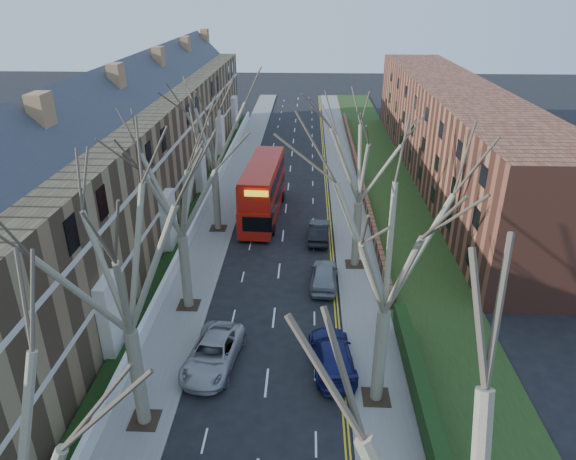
# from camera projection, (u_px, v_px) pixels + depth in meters

# --- Properties ---
(pavement_left) EXTENTS (3.00, 102.00, 0.12)m
(pavement_left) POSITION_uv_depth(u_px,v_px,m) (232.00, 185.00, 54.72)
(pavement_left) COLOR slate
(pavement_left) RESTS_ON ground
(pavement_right) EXTENTS (3.00, 102.00, 0.12)m
(pavement_right) POSITION_uv_depth(u_px,v_px,m) (345.00, 187.00, 54.30)
(pavement_right) COLOR slate
(pavement_right) RESTS_ON ground
(terrace_left) EXTENTS (9.70, 78.00, 13.60)m
(terrace_left) POSITION_uv_depth(u_px,v_px,m) (131.00, 157.00, 45.43)
(terrace_left) COLOR olive
(terrace_left) RESTS_ON ground
(flats_right) EXTENTS (13.97, 54.00, 10.00)m
(flats_right) POSITION_uv_depth(u_px,v_px,m) (451.00, 132.00, 55.40)
(flats_right) COLOR brown
(flats_right) RESTS_ON ground
(front_wall_left) EXTENTS (0.30, 78.00, 1.00)m
(front_wall_left) POSITION_uv_depth(u_px,v_px,m) (202.00, 209.00, 47.32)
(front_wall_left) COLOR white
(front_wall_left) RESTS_ON ground
(grass_verge_right) EXTENTS (6.00, 102.00, 0.06)m
(grass_verge_right) POSITION_uv_depth(u_px,v_px,m) (388.00, 187.00, 54.10)
(grass_verge_right) COLOR #1E3312
(grass_verge_right) RESTS_ON ground
(tree_left_mid) EXTENTS (10.50, 10.50, 14.71)m
(tree_left_mid) POSITION_uv_depth(u_px,v_px,m) (117.00, 248.00, 20.84)
(tree_left_mid) COLOR #665F49
(tree_left_mid) RESTS_ON ground
(tree_left_far) EXTENTS (10.15, 10.15, 14.22)m
(tree_left_far) POSITION_uv_depth(u_px,v_px,m) (176.00, 174.00, 30.01)
(tree_left_far) COLOR #665F49
(tree_left_far) RESTS_ON ground
(tree_left_dist) EXTENTS (10.50, 10.50, 14.71)m
(tree_left_dist) POSITION_uv_depth(u_px,v_px,m) (211.00, 121.00, 40.72)
(tree_left_dist) COLOR #665F49
(tree_left_dist) RESTS_ON ground
(tree_right_mid) EXTENTS (10.50, 10.50, 14.71)m
(tree_right_mid) POSITION_uv_depth(u_px,v_px,m) (392.00, 231.00, 22.24)
(tree_right_mid) COLOR #665F49
(tree_right_mid) RESTS_ON ground
(tree_right_far) EXTENTS (10.15, 10.15, 14.22)m
(tree_right_far) POSITION_uv_depth(u_px,v_px,m) (362.00, 148.00, 35.03)
(tree_right_far) COLOR #665F49
(tree_right_far) RESTS_ON ground
(double_decker_bus) EXTENTS (3.51, 12.08, 4.96)m
(double_decker_bus) POSITION_uv_depth(u_px,v_px,m) (263.00, 191.00, 46.43)
(double_decker_bus) COLOR #AB160C
(double_decker_bus) RESTS_ON ground
(car_left_far) EXTENTS (3.29, 5.84, 1.54)m
(car_left_far) POSITION_uv_depth(u_px,v_px,m) (213.00, 354.00, 28.40)
(car_left_far) COLOR #A1A0A5
(car_left_far) RESTS_ON ground
(car_right_near) EXTENTS (2.77, 5.68, 1.59)m
(car_right_near) POSITION_uv_depth(u_px,v_px,m) (332.00, 355.00, 28.28)
(car_right_near) COLOR navy
(car_right_near) RESTS_ON ground
(car_right_mid) EXTENTS (2.10, 4.77, 1.60)m
(car_right_mid) POSITION_uv_depth(u_px,v_px,m) (324.00, 275.00, 36.10)
(car_right_mid) COLOR gray
(car_right_mid) RESTS_ON ground
(car_right_far) EXTENTS (1.85, 4.73, 1.53)m
(car_right_far) POSITION_uv_depth(u_px,v_px,m) (319.00, 231.00, 42.69)
(car_right_far) COLOR black
(car_right_far) RESTS_ON ground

